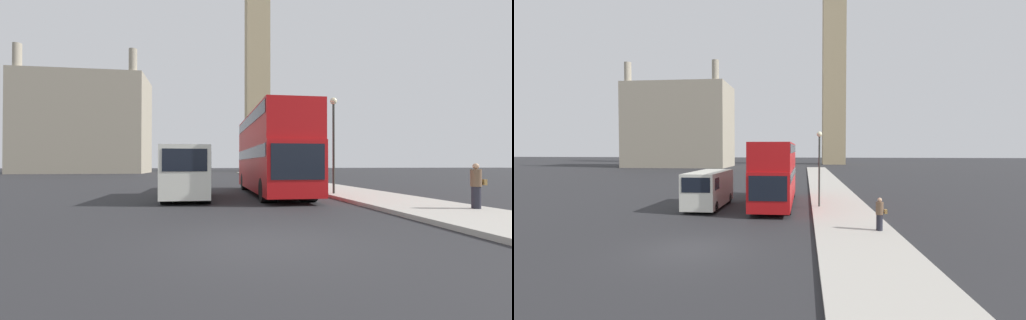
# 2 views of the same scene
# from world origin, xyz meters

# --- Properties ---
(ground_plane) EXTENTS (300.00, 300.00, 0.00)m
(ground_plane) POSITION_xyz_m (0.00, 0.00, 0.00)
(ground_plane) COLOR #28282B
(clock_tower) EXTENTS (6.23, 6.40, 67.86)m
(clock_tower) POSITION_xyz_m (12.07, 78.80, 34.79)
(clock_tower) COLOR tan
(clock_tower) RESTS_ON ground_plane
(building_block_distant) EXTENTS (22.37, 12.05, 22.38)m
(building_block_distant) POSITION_xyz_m (-23.42, 61.70, 9.21)
(building_block_distant) COLOR #9E937F
(building_block_distant) RESTS_ON ground_plane
(red_double_decker_bus) EXTENTS (2.52, 10.79, 4.39)m
(red_double_decker_bus) POSITION_xyz_m (2.46, 11.33, 2.45)
(red_double_decker_bus) COLOR #B71114
(red_double_decker_bus) RESTS_ON ground_plane
(white_van) EXTENTS (2.10, 5.82, 2.47)m
(white_van) POSITION_xyz_m (-1.94, 9.50, 1.33)
(white_van) COLOR silver
(white_van) RESTS_ON ground_plane
(pedestrian) EXTENTS (0.50, 0.34, 1.55)m
(pedestrian) POSITION_xyz_m (8.04, 3.39, 0.92)
(pedestrian) COLOR #23232D
(pedestrian) RESTS_ON sidewalk_strip
(street_lamp) EXTENTS (0.36, 0.36, 5.01)m
(street_lamp) POSITION_xyz_m (5.49, 9.93, 3.50)
(street_lamp) COLOR #2D332D
(street_lamp) RESTS_ON sidewalk_strip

